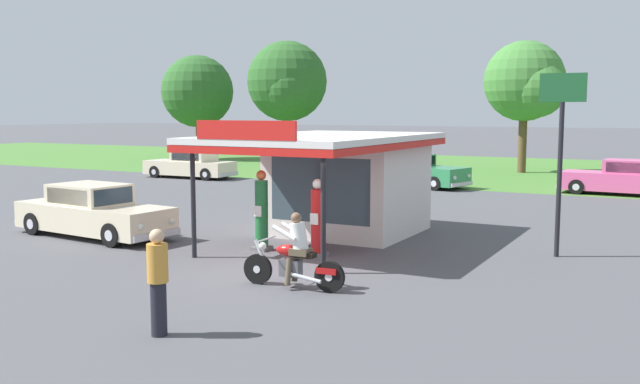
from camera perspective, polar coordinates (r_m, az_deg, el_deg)
ground_plane at (r=16.03m, az=-3.62°, el=-6.43°), size 300.00×300.00×0.00m
grass_verge_strip at (r=44.19m, az=17.31°, el=1.65°), size 120.00×24.00×0.01m
service_station_kiosk at (r=20.35m, az=1.91°, el=1.28°), size 4.54×7.63×3.42m
gas_pump_nearside at (r=18.15m, az=-4.83°, el=-1.78°), size 0.44×0.44×2.11m
gas_pump_offside at (r=17.32m, az=-0.20°, el=-2.41°), size 0.44×0.44×1.96m
motorcycle_with_rider at (r=14.27m, az=-2.11°, el=-5.37°), size 2.30×0.70×1.58m
featured_classic_sedan at (r=21.19m, az=-18.14°, el=-1.64°), size 5.40×2.22×1.52m
parked_car_back_row_right at (r=38.51m, az=-10.61°, el=2.16°), size 5.30×1.95×1.50m
parked_car_back_row_centre_left at (r=32.91m, az=23.57°, el=1.00°), size 5.11×2.03×1.54m
parked_car_second_row_spare at (r=33.96m, az=7.68°, el=1.67°), size 5.68×3.17×1.55m
bystander_chatting_near_pumps at (r=11.54m, az=-13.18°, el=-7.01°), size 0.34×0.34×1.76m
tree_oak_far_right at (r=53.31m, az=-10.05°, el=8.15°), size 5.39×5.39×7.81m
tree_oak_distant_spare at (r=42.63m, az=16.70°, el=8.56°), size 4.87×4.71×7.74m
tree_oak_far_left at (r=48.60m, az=-2.71°, el=8.94°), size 5.56×5.56×8.49m
roadside_pole_sign at (r=18.09m, az=19.22°, el=4.69°), size 1.10×0.12×4.55m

